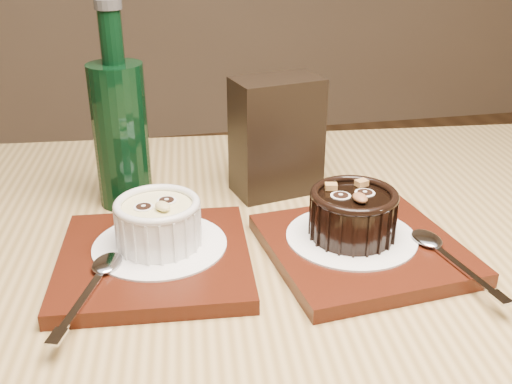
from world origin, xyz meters
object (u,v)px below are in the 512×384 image
(tray_right, at_px, (362,248))
(condiment_stand, at_px, (276,137))
(table, at_px, (268,352))
(green_bottle, at_px, (120,130))
(ramekin_dark, at_px, (353,212))
(ramekin_white, at_px, (158,221))
(tray_left, at_px, (155,260))

(tray_right, distance_m, condiment_stand, 0.18)
(table, relative_size, green_bottle, 5.52)
(ramekin_dark, distance_m, condiment_stand, 0.16)
(table, bearing_deg, condiment_stand, 74.47)
(ramekin_white, xyz_separation_m, green_bottle, (-0.03, 0.14, 0.05))
(table, relative_size, condiment_stand, 9.06)
(ramekin_dark, height_order, green_bottle, green_bottle)
(tray_right, bearing_deg, condiment_stand, 105.95)
(table, bearing_deg, green_bottle, 123.63)
(tray_left, bearing_deg, ramekin_dark, -3.04)
(ramekin_white, bearing_deg, tray_left, -140.84)
(ramekin_white, height_order, tray_right, ramekin_white)
(ramekin_dark, bearing_deg, table, -165.79)
(ramekin_white, xyz_separation_m, ramekin_dark, (0.19, -0.02, 0.00))
(condiment_stand, distance_m, green_bottle, 0.18)
(table, height_order, tray_left, tray_left)
(ramekin_dark, bearing_deg, ramekin_white, 169.86)
(tray_left, distance_m, condiment_stand, 0.22)
(tray_right, bearing_deg, tray_left, 174.04)
(tray_left, relative_size, condiment_stand, 1.29)
(ramekin_white, height_order, ramekin_dark, ramekin_dark)
(condiment_stand, bearing_deg, green_bottle, 178.04)
(ramekin_white, relative_size, green_bottle, 0.36)
(table, height_order, green_bottle, green_bottle)
(tray_left, relative_size, green_bottle, 0.78)
(ramekin_dark, bearing_deg, tray_right, -56.01)
(ramekin_white, bearing_deg, condiment_stand, 18.25)
(table, distance_m, ramekin_white, 0.17)
(condiment_stand, bearing_deg, table, -105.53)
(table, distance_m, ramekin_dark, 0.16)
(table, distance_m, tray_left, 0.15)
(table, bearing_deg, tray_right, 10.17)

